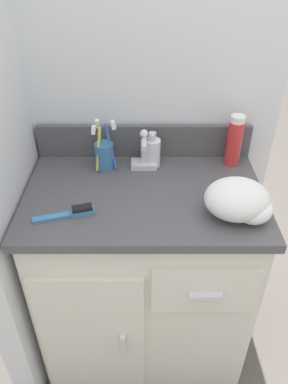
{
  "coord_description": "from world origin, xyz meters",
  "views": [
    {
      "loc": [
        -0.0,
        -0.97,
        1.5
      ],
      "look_at": [
        0.0,
        -0.02,
        0.82
      ],
      "focal_mm": 35.0,
      "sensor_mm": 36.0,
      "label": 1
    }
  ],
  "objects": [
    {
      "name": "ground_plane",
      "position": [
        0.0,
        0.0,
        0.0
      ],
      "size": [
        6.0,
        6.0,
        0.0
      ],
      "primitive_type": "plane",
      "color": "#4C4742"
    },
    {
      "name": "wall_back",
      "position": [
        0.0,
        0.29,
        1.1
      ],
      "size": [
        0.95,
        0.08,
        2.2
      ],
      "primitive_type": "cube",
      "color": "silver",
      "rests_on": "ground_plane"
    },
    {
      "name": "vanity",
      "position": [
        -0.0,
        -0.0,
        0.42
      ],
      "size": [
        0.77,
        0.5,
        0.8
      ],
      "color": "silver",
      "rests_on": "ground_plane"
    },
    {
      "name": "backsplash",
      "position": [
        0.0,
        0.23,
        0.86
      ],
      "size": [
        0.77,
        0.02,
        0.12
      ],
      "color": "#4C4C51",
      "rests_on": "vanity"
    },
    {
      "name": "sink_faucet",
      "position": [
        0.0,
        0.15,
        0.85
      ],
      "size": [
        0.09,
        0.09,
        0.14
      ],
      "color": "silver",
      "rests_on": "vanity"
    },
    {
      "name": "toothbrush_cup",
      "position": [
        -0.14,
        0.15,
        0.85
      ],
      "size": [
        0.08,
        0.07,
        0.18
      ],
      "color": "teal",
      "rests_on": "vanity"
    },
    {
      "name": "soap_dispenser",
      "position": [
        0.03,
        0.17,
        0.85
      ],
      "size": [
        0.06,
        0.06,
        0.13
      ],
      "color": "white",
      "rests_on": "vanity"
    },
    {
      "name": "shaving_cream_can",
      "position": [
        0.31,
        0.18,
        0.89
      ],
      "size": [
        0.05,
        0.05,
        0.18
      ],
      "color": "red",
      "rests_on": "vanity"
    },
    {
      "name": "hairbrush",
      "position": [
        -0.21,
        -0.11,
        0.81
      ],
      "size": [
        0.18,
        0.07,
        0.03
      ],
      "rotation": [
        0.0,
        0.0,
        0.27
      ],
      "color": "teal",
      "rests_on": "vanity"
    },
    {
      "name": "hand_towel",
      "position": [
        0.28,
        -0.11,
        0.85
      ],
      "size": [
        0.19,
        0.16,
        0.11
      ],
      "color": "white",
      "rests_on": "vanity"
    }
  ]
}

